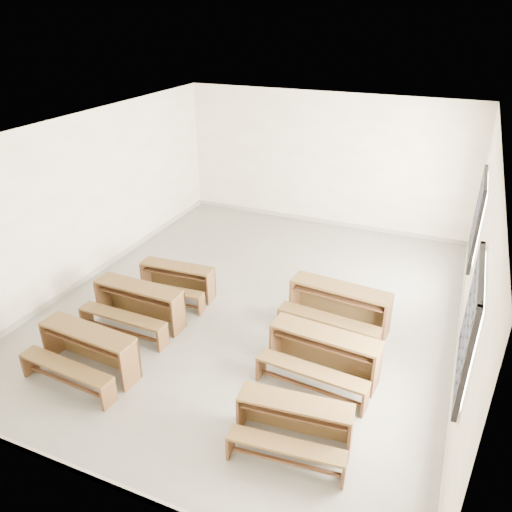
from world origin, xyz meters
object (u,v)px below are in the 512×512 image
at_px(desk_set_2, 177,279).
at_px(desk_set_4, 323,352).
at_px(desk_set_5, 338,304).
at_px(desk_set_0, 87,349).
at_px(desk_set_3, 294,421).
at_px(desk_set_1, 138,302).

distance_m(desk_set_2, desk_set_4, 3.35).
bearing_deg(desk_set_5, desk_set_2, -170.98).
bearing_deg(desk_set_0, desk_set_5, 43.96).
distance_m(desk_set_2, desk_set_3, 4.06).
relative_size(desk_set_2, desk_set_3, 0.97).
bearing_deg(desk_set_4, desk_set_1, -176.84).
relative_size(desk_set_0, desk_set_2, 1.13).
relative_size(desk_set_3, desk_set_5, 0.84).
bearing_deg(desk_set_5, desk_set_0, -134.70).
bearing_deg(desk_set_0, desk_set_3, 2.06).
bearing_deg(desk_set_2, desk_set_5, 0.06).
relative_size(desk_set_1, desk_set_4, 0.96).
distance_m(desk_set_3, desk_set_5, 2.71).
bearing_deg(desk_set_5, desk_set_1, -153.35).
height_order(desk_set_3, desk_set_4, desk_set_4).
relative_size(desk_set_3, desk_set_4, 0.89).
xyz_separation_m(desk_set_3, desk_set_4, (-0.03, 1.38, 0.05)).
relative_size(desk_set_0, desk_set_5, 0.92).
relative_size(desk_set_0, desk_set_4, 0.97).
bearing_deg(desk_set_3, desk_set_1, 150.19).
height_order(desk_set_1, desk_set_2, desk_set_1).
relative_size(desk_set_0, desk_set_1, 1.01).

